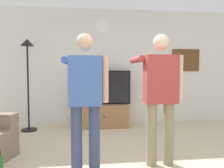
# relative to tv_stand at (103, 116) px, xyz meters

# --- Properties ---
(back_wall) EXTENTS (6.40, 0.10, 2.70)m
(back_wall) POSITION_rel_tv_stand_xyz_m (0.04, 0.35, 1.10)
(back_wall) COLOR silver
(back_wall) RESTS_ON ground_plane
(tv_stand) EXTENTS (1.10, 0.50, 0.50)m
(tv_stand) POSITION_rel_tv_stand_xyz_m (0.00, 0.00, 0.00)
(tv_stand) COLOR #997047
(tv_stand) RESTS_ON ground_plane
(television) EXTENTS (1.24, 0.07, 0.77)m
(television) POSITION_rel_tv_stand_xyz_m (0.00, 0.05, 0.63)
(television) COLOR black
(television) RESTS_ON tv_stand
(wall_clock) EXTENTS (0.32, 0.03, 0.32)m
(wall_clock) POSITION_rel_tv_stand_xyz_m (0.00, 0.29, 2.06)
(wall_clock) COLOR white
(framed_picture) EXTENTS (0.69, 0.04, 0.54)m
(framed_picture) POSITION_rel_tv_stand_xyz_m (2.06, 0.30, 1.27)
(framed_picture) COLOR brown
(floor_lamp) EXTENTS (0.32, 0.32, 1.92)m
(floor_lamp) POSITION_rel_tv_stand_xyz_m (-1.59, -0.14, 1.12)
(floor_lamp) COLOR black
(floor_lamp) RESTS_ON ground_plane
(person_standing_nearer_lamp) EXTENTS (0.58, 0.78, 1.72)m
(person_standing_nearer_lamp) POSITION_rel_tv_stand_xyz_m (-0.41, -2.21, 0.72)
(person_standing_nearer_lamp) COLOR #384266
(person_standing_nearer_lamp) RESTS_ON ground_plane
(person_standing_nearer_couch) EXTENTS (0.61, 0.78, 1.74)m
(person_standing_nearer_couch) POSITION_rel_tv_stand_xyz_m (0.58, -2.14, 0.74)
(person_standing_nearer_couch) COLOR gray
(person_standing_nearer_couch) RESTS_ON ground_plane
(beverage_bottle) EXTENTS (0.07, 0.07, 0.33)m
(beverage_bottle) POSITION_rel_tv_stand_xyz_m (-1.42, -2.26, -0.11)
(beverage_bottle) COLOR #1E5923
(beverage_bottle) RESTS_ON ground_plane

